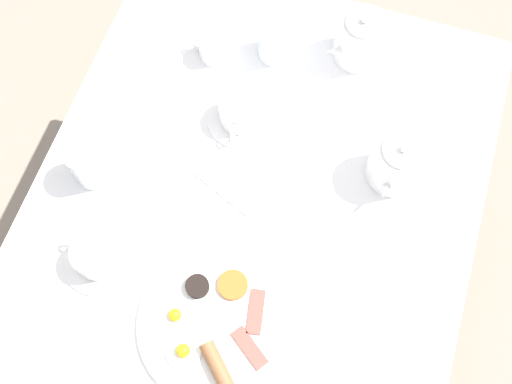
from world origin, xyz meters
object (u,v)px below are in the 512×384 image
water_glass_tall (89,163)px  knife_by_plate (137,102)px  breakfast_plate (215,325)px  teapot_far (361,38)px  teapot_near (397,162)px  creamer_jug (212,47)px  spoon_for_tea (347,311)px  teacup_with_saucer_right (240,113)px  teacup_with_saucer_left (96,256)px  fork_by_plate (221,192)px  water_glass_short (275,40)px

water_glass_tall → knife_by_plate: water_glass_tall is taller
breakfast_plate → teapot_far: 0.70m
teapot_near → knife_by_plate: (0.58, 0.01, -0.05)m
creamer_jug → spoon_for_tea: creamer_jug is taller
teacup_with_saucer_right → creamer_jug: teacup_with_saucer_right is taller
teacup_with_saucer_left → water_glass_tall: (0.08, -0.17, 0.02)m
teacup_with_saucer_left → teacup_with_saucer_right: (-0.17, -0.39, -0.00)m
water_glass_tall → fork_by_plate: (-0.27, -0.04, -0.05)m
creamer_jug → spoon_for_tea: bearing=133.2°
teapot_far → teacup_with_saucer_left: teapot_far is taller
teapot_far → spoon_for_tea: (-0.13, 0.58, -0.05)m
knife_by_plate → teapot_near: bearing=-179.2°
water_glass_short → knife_by_plate: bearing=41.2°
water_glass_short → spoon_for_tea: water_glass_short is taller
breakfast_plate → teapot_near: teapot_near is taller
teacup_with_saucer_left → fork_by_plate: (-0.18, -0.21, -0.03)m
water_glass_short → fork_by_plate: water_glass_short is taller
breakfast_plate → teapot_near: size_ratio=1.50×
water_glass_tall → spoon_for_tea: 0.60m
teacup_with_saucer_right → creamer_jug: 0.18m
water_glass_short → fork_by_plate: bearing=89.7°
teapot_far → water_glass_short: bearing=-33.3°
teapot_far → water_glass_tall: (0.45, 0.47, -0.00)m
water_glass_short → spoon_for_tea: bearing=120.8°
water_glass_tall → knife_by_plate: bearing=-95.7°
spoon_for_tea → water_glass_tall: bearing=-11.4°
teacup_with_saucer_left → teapot_far: bearing=-120.0°
teacup_with_saucer_left → water_glass_short: bearing=-107.8°
teacup_with_saucer_right → water_glass_tall: bearing=41.2°
teacup_with_saucer_right → fork_by_plate: teacup_with_saucer_right is taller
teacup_with_saucer_right → water_glass_tall: size_ratio=1.34×
knife_by_plate → water_glass_short: bearing=-138.8°
breakfast_plate → water_glass_short: bearing=-82.9°
breakfast_plate → teacup_with_saucer_right: bearing=-77.4°
breakfast_plate → creamer_jug: creamer_jug is taller
fork_by_plate → breakfast_plate: bearing=106.8°
teacup_with_saucer_right → creamer_jug: size_ratio=1.67×
teacup_with_saucer_left → water_glass_short: 0.61m
breakfast_plate → teacup_with_saucer_right: 0.45m
fork_by_plate → knife_by_plate: same height
teacup_with_saucer_left → teacup_with_saucer_right: 0.42m
teacup_with_saucer_left → creamer_jug: bearing=-95.8°
knife_by_plate → spoon_for_tea: same height
breakfast_plate → knife_by_plate: 0.53m
breakfast_plate → knife_by_plate: (0.33, -0.41, -0.01)m
water_glass_tall → spoon_for_tea: bearing=168.6°
water_glass_tall → spoon_for_tea: size_ratio=0.68×
teacup_with_saucer_left → knife_by_plate: teacup_with_saucer_left is taller
creamer_jug → spoon_for_tea: size_ratio=0.55×
breakfast_plate → water_glass_short: (0.08, -0.63, 0.04)m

